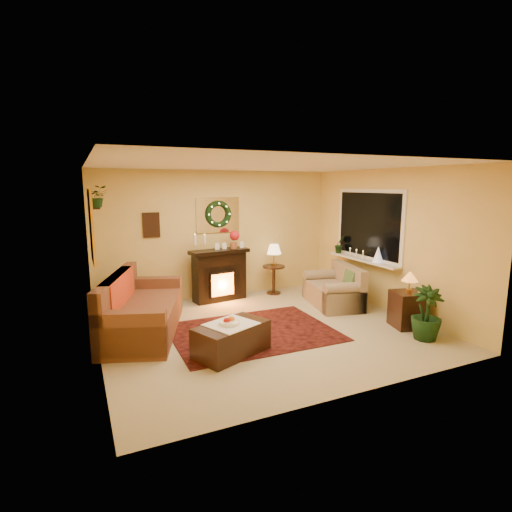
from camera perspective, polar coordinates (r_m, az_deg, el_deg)
name	(u,v)px	position (r m, az deg, el deg)	size (l,w,h in m)	color
floor	(265,329)	(6.57, 1.29, -10.42)	(5.00, 5.00, 0.00)	beige
ceiling	(266,165)	(6.16, 1.38, 12.87)	(5.00, 5.00, 0.00)	white
wall_back	(218,234)	(8.30, -5.46, 3.10)	(5.00, 5.00, 0.00)	#EFD88C
wall_front	(358,281)	(4.36, 14.34, -3.48)	(5.00, 5.00, 0.00)	#EFD88C
wall_left	(93,263)	(5.63, -22.23, -0.90)	(4.50, 4.50, 0.00)	#EFD88C
wall_right	(389,241)	(7.65, 18.45, 2.04)	(4.50, 4.50, 0.00)	#EFD88C
area_rug	(253,332)	(6.44, -0.46, -10.80)	(2.51, 1.88, 0.01)	#63030B
sofa	(144,306)	(6.53, -15.74, -6.94)	(0.96, 2.19, 0.94)	#522619
red_throw	(137,303)	(6.67, -16.57, -6.40)	(0.87, 1.42, 0.02)	red
fireplace	(219,274)	(8.06, -5.26, -2.51)	(1.06, 0.33, 0.97)	black
poinsettia	(235,236)	(8.07, -3.08, 2.93)	(0.20, 0.20, 0.20)	red
mantel_candle_a	(195,240)	(7.81, -8.72, 2.30)	(0.07, 0.07, 0.20)	white
mantel_candle_b	(205,239)	(7.87, -7.34, 2.39)	(0.06, 0.06, 0.17)	beige
mantel_mirror	(218,215)	(8.24, -5.46, 5.85)	(0.92, 0.02, 0.72)	white
wreath	(219,214)	(8.20, -5.37, 5.97)	(0.55, 0.55, 0.11)	#194719
wall_art	(151,225)	(7.92, -14.73, 4.31)	(0.32, 0.03, 0.48)	#381E11
gold_mirror	(91,226)	(5.87, -22.46, 3.95)	(0.03, 0.84, 1.00)	gold
hanging_plant	(98,207)	(6.61, -21.63, 6.51)	(0.33, 0.28, 0.36)	#194719
loveseat	(333,284)	(7.88, 10.92, -3.92)	(0.78, 1.35, 0.78)	#7B6A52
window_frame	(369,225)	(8.02, 15.80, 4.33)	(0.03, 1.86, 1.36)	white
window_glass	(368,225)	(8.01, 15.72, 4.32)	(0.02, 1.70, 1.22)	black
window_sill	(363,260)	(8.05, 15.00, -0.51)	(0.22, 1.86, 0.04)	white
mini_tree	(378,254)	(7.72, 17.05, 0.23)	(0.19, 0.19, 0.29)	white
sill_plant	(339,244)	(8.57, 11.84, 1.70)	(0.26, 0.21, 0.48)	#133516
side_table_round	(274,279)	(8.56, 2.54, -3.28)	(0.47, 0.47, 0.61)	#44270D
lamp_cream	(274,253)	(8.46, 2.59, 0.39)	(0.31, 0.31, 0.47)	#FFD69F
end_table_square	(408,311)	(7.05, 20.86, -7.34)	(0.48, 0.48, 0.59)	#381E10
lamp_tiffany	(409,283)	(6.90, 21.07, -3.63)	(0.26, 0.26, 0.38)	orange
coffee_table	(231,340)	(5.61, -3.54, -11.82)	(1.02, 0.56, 0.43)	black
fruit_bowl	(229,323)	(5.51, -3.81, -9.56)	(0.28, 0.28, 0.06)	#F2F1CE
floor_palm	(427,311)	(6.54, 23.20, -7.18)	(1.37, 1.37, 2.44)	#205624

